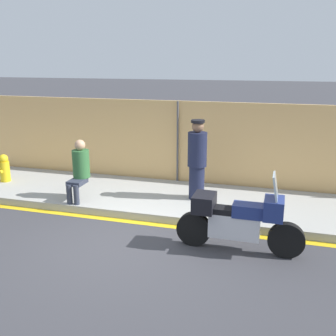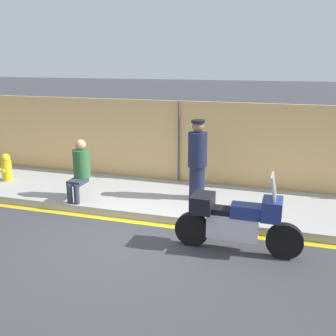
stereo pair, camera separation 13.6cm
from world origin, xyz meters
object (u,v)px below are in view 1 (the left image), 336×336
officer_standing (197,159)px  fire_hydrant (4,168)px  motorcycle (238,220)px  person_seated_on_curb (80,167)px

officer_standing → fire_hydrant: bearing=-178.8°
motorcycle → fire_hydrant: bearing=163.7°
person_seated_on_curb → officer_standing: bearing=16.7°
motorcycle → fire_hydrant: size_ratio=3.07×
motorcycle → person_seated_on_curb: (-3.63, 1.22, 0.34)m
person_seated_on_curb → fire_hydrant: 2.64m
officer_standing → person_seated_on_curb: 2.61m
officer_standing → person_seated_on_curb: bearing=-163.3°
person_seated_on_curb → fire_hydrant: bearing=165.7°
motorcycle → fire_hydrant: 6.44m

